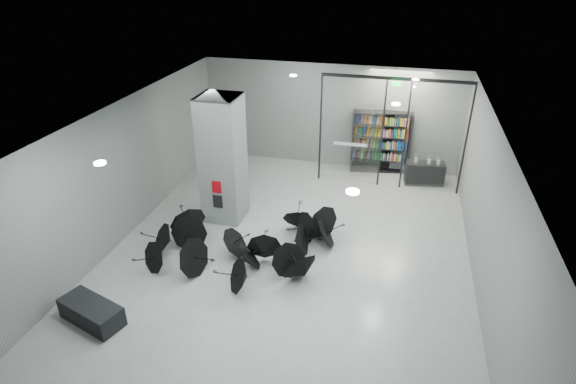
% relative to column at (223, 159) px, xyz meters
% --- Properties ---
extents(room, '(14.00, 14.02, 4.01)m').
position_rel_column_xyz_m(room, '(2.50, -2.00, 0.84)').
color(room, gray).
rests_on(room, ground).
extents(column, '(1.20, 1.20, 4.00)m').
position_rel_column_xyz_m(column, '(0.00, 0.00, 0.00)').
color(column, slate).
rests_on(column, ground).
extents(fire_cabinet, '(0.28, 0.04, 0.38)m').
position_rel_column_xyz_m(fire_cabinet, '(0.00, -0.62, -0.65)').
color(fire_cabinet, '#A50A07').
rests_on(fire_cabinet, column).
extents(info_panel, '(0.30, 0.03, 0.42)m').
position_rel_column_xyz_m(info_panel, '(0.00, -0.62, -1.15)').
color(info_panel, black).
rests_on(info_panel, column).
extents(exit_sign, '(0.30, 0.06, 0.15)m').
position_rel_column_xyz_m(exit_sign, '(4.90, 3.30, 1.82)').
color(exit_sign, '#0CE533').
rests_on(exit_sign, room).
extents(glass_partition, '(5.06, 0.08, 4.00)m').
position_rel_column_xyz_m(glass_partition, '(4.89, 3.50, 0.18)').
color(glass_partition, silver).
rests_on(glass_partition, ground).
extents(bench, '(1.70, 1.12, 0.50)m').
position_rel_column_xyz_m(bench, '(-1.28, -5.34, -1.75)').
color(bench, black).
rests_on(bench, ground).
extents(bookshelf, '(2.23, 0.80, 2.40)m').
position_rel_column_xyz_m(bookshelf, '(4.53, 4.75, -0.80)').
color(bookshelf, black).
rests_on(bookshelf, ground).
extents(shop_counter, '(1.45, 0.74, 0.83)m').
position_rel_column_xyz_m(shop_counter, '(6.25, 4.03, -1.58)').
color(shop_counter, black).
rests_on(shop_counter, ground).
extents(umbrella_cluster, '(5.81, 4.54, 1.33)m').
position_rel_column_xyz_m(umbrella_cluster, '(1.51, -1.95, -1.69)').
color(umbrella_cluster, black).
rests_on(umbrella_cluster, ground).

